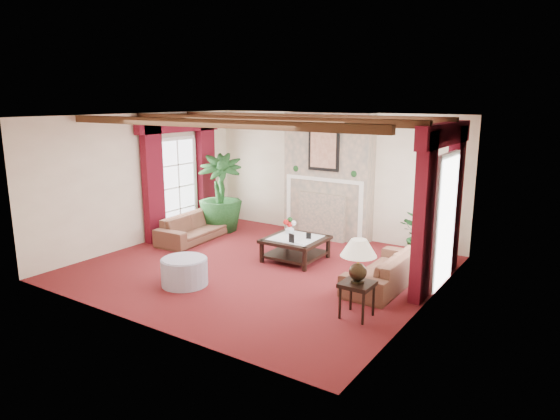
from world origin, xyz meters
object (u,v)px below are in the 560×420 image
Objects in this scene: sofa_left at (195,223)px; potted_palm at (221,210)px; sofa_right at (385,264)px; side_table at (357,300)px; coffee_table at (295,249)px; ottoman at (184,272)px.

potted_palm reaches higher than sofa_left.
potted_palm reaches higher than sofa_right.
coffee_table is at bearing 140.73° from side_table.
sofa_left is at bearing -88.83° from potted_palm.
side_table is 2.91m from ottoman.
sofa_right is at bearing -98.84° from sofa_left.
coffee_table is (2.56, -0.86, -0.28)m from potted_palm.
potted_palm is 3.92× the size of side_table.
potted_palm is 1.91× the size of coffee_table.
sofa_left is 2.54× the size of ottoman.
potted_palm is (-4.47, 1.17, 0.12)m from sofa_right.
side_table is (0.14, -1.37, -0.11)m from sofa_right.
sofa_left is at bearing 178.93° from coffee_table.
sofa_right is 4.62m from potted_palm.
coffee_table is 2.05× the size of side_table.
side_table is (2.05, -1.67, 0.04)m from coffee_table.
ottoman is (1.71, -2.09, -0.15)m from sofa_left.
side_table is (4.59, -1.67, -0.11)m from sofa_left.
potted_palm is 3.44m from ottoman.
coffee_table is (-1.91, 0.31, -0.16)m from sofa_right.
potted_palm is (-0.02, 0.87, 0.13)m from sofa_left.
coffee_table is 1.39× the size of ottoman.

